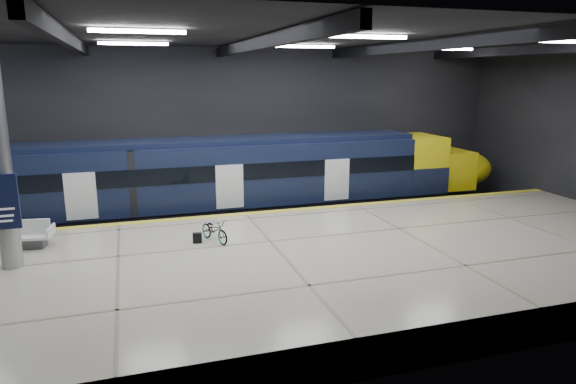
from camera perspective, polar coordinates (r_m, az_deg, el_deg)
name	(u,v)px	position (r m, az deg, el deg)	size (l,w,h in m)	color
ground	(263,261)	(19.09, -2.78, -7.71)	(30.00, 30.00, 0.00)	black
room_shell	(261,104)	(17.90, -2.99, 9.70)	(30.10, 16.10, 8.05)	black
platform	(283,272)	(16.64, -0.58, -8.84)	(30.00, 11.00, 1.10)	beige
safety_strip	(246,214)	(21.29, -4.70, -2.41)	(30.00, 0.40, 0.01)	yellow
rails	(233,220)	(24.16, -6.11, -3.11)	(30.00, 1.52, 0.16)	gray
train	(197,181)	(23.44, -10.06, 1.25)	(29.40, 2.84, 3.79)	black
bench	(17,238)	(19.22, -27.86, -4.56)	(2.30, 1.22, 0.97)	#595B60
bicycle	(215,230)	(17.86, -8.16, -4.19)	(0.54, 1.54, 0.81)	#99999E
pannier_bag	(197,238)	(17.84, -10.04, -5.05)	(0.30, 0.18, 0.35)	black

